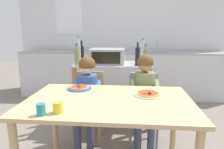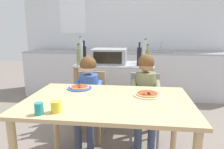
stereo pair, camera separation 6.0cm
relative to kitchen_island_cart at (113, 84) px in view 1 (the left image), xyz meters
name	(u,v)px [view 1 (the left image)]	position (x,y,z in m)	size (l,w,h in m)	color
ground_plane	(117,123)	(0.07, -0.05, -0.58)	(11.27, 11.27, 0.00)	slate
back_wall_tiled	(123,29)	(0.06, 1.70, 0.77)	(4.46, 0.13, 2.70)	silver
kitchen_counter	(122,74)	(0.07, 1.29, -0.13)	(4.02, 0.60, 1.10)	silver
kitchen_island_cart	(113,84)	(0.00, 0.00, 0.00)	(1.05, 0.55, 0.87)	#B7BABF
toaster_oven	(107,56)	(-0.08, 0.00, 0.39)	(0.47, 0.37, 0.20)	#999BA0
bottle_tall_green_wine	(145,56)	(0.44, 0.01, 0.40)	(0.06, 0.06, 0.27)	olive
bottle_clear_vinegar	(143,52)	(0.42, 0.14, 0.44)	(0.06, 0.06, 0.33)	#ADB7B2
bottle_slim_sauce	(77,57)	(-0.45, -0.20, 0.41)	(0.06, 0.06, 0.28)	olive
bottle_squat_spirits	(82,53)	(-0.47, 0.14, 0.41)	(0.06, 0.06, 0.30)	black
bottle_brown_beer	(79,53)	(-0.46, -0.07, 0.44)	(0.06, 0.06, 0.37)	#ADB7B2
bottle_dark_olive_oil	(137,56)	(0.33, -0.15, 0.41)	(0.06, 0.06, 0.30)	black
dining_table	(109,110)	(0.07, -1.17, 0.08)	(1.39, 0.90, 0.75)	tan
dining_chair_left	(89,100)	(-0.25, -0.44, -0.10)	(0.36, 0.36, 0.81)	tan
dining_chair_right	(143,103)	(0.41, -0.46, -0.10)	(0.36, 0.36, 0.81)	gray
child_in_blue_striped_shirt	(87,89)	(-0.25, -0.56, 0.08)	(0.32, 0.42, 1.01)	#424C6B
child_in_olive_shirt	(145,90)	(0.41, -0.59, 0.09)	(0.32, 0.42, 1.05)	#424C6B
pizza_plate_blue_rimmed	(79,88)	(-0.25, -0.89, 0.19)	(0.24, 0.24, 0.03)	#3356B7
pizza_plate_cream	(148,94)	(0.41, -1.03, 0.19)	(0.25, 0.25, 0.03)	beige
drinking_cup_yellow	(58,107)	(-0.26, -1.49, 0.21)	(0.08, 0.08, 0.08)	yellow
drinking_cup_teal	(41,109)	(-0.36, -1.54, 0.22)	(0.06, 0.06, 0.08)	teal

